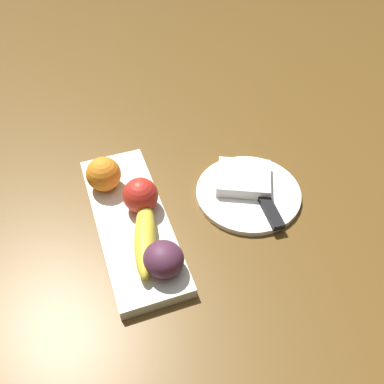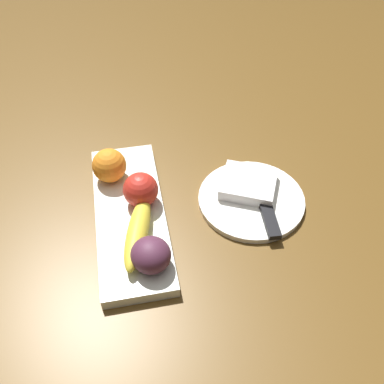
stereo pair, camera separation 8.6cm
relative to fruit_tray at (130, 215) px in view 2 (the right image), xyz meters
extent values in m
plane|color=brown|center=(0.05, -0.03, -0.01)|extent=(2.40, 2.40, 0.00)
cube|color=white|center=(0.00, 0.00, 0.00)|extent=(0.38, 0.13, 0.02)
sphere|color=red|center=(0.02, -0.03, 0.05)|extent=(0.07, 0.07, 0.07)
ellipsoid|color=gold|center=(-0.07, -0.01, 0.03)|extent=(0.18, 0.09, 0.04)
sphere|color=orange|center=(0.10, 0.03, 0.05)|extent=(0.07, 0.07, 0.07)
ellipsoid|color=#50283D|center=(-0.13, -0.03, 0.04)|extent=(0.10, 0.10, 0.06)
cylinder|color=white|center=(0.00, -0.25, -0.01)|extent=(0.22, 0.22, 0.01)
cube|color=white|center=(0.03, -0.25, 0.01)|extent=(0.13, 0.14, 0.03)
cube|color=silver|center=(-0.01, -0.27, 0.00)|extent=(0.15, 0.03, 0.00)
cube|color=black|center=(-0.07, -0.26, 0.01)|extent=(0.09, 0.03, 0.01)
camera|label=1|loc=(-0.56, 0.07, 0.67)|focal=41.70mm
camera|label=2|loc=(-0.58, -0.01, 0.67)|focal=41.70mm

